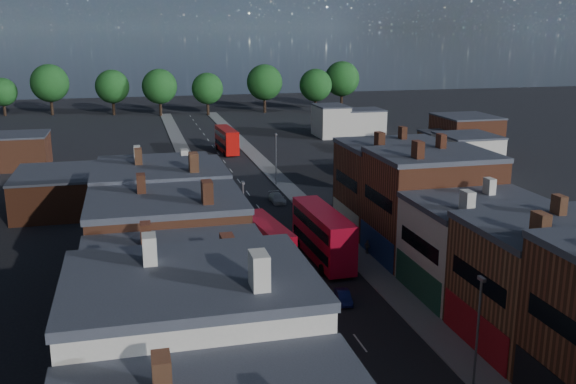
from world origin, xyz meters
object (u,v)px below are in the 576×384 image
car_3 (277,198)px  car_2 (262,222)px  bus_0 (268,242)px  ped_1 (273,304)px  ped_3 (367,247)px  bus_1 (323,234)px  car_1 (344,297)px  bus_2 (227,140)px

car_3 → car_2: bearing=-113.7°
bus_0 → ped_1: size_ratio=5.80×
car_2 → ped_3: (9.05, -12.46, 0.26)m
car_3 → bus_1: bearing=-92.7°
car_1 → ped_3: (6.50, 11.22, 0.35)m
bus_0 → car_1: 11.91m
bus_1 → car_2: size_ratio=2.85×
car_3 → ped_1: bearing=-104.9°
car_1 → bus_1: bearing=90.0°
bus_0 → car_3: 24.52m
bus_0 → bus_1: size_ratio=0.85×
car_3 → ped_1: size_ratio=2.32×
bus_0 → car_2: (2.03, 12.86, -1.84)m
ped_1 → car_2: bearing=-75.8°
car_3 → ped_3: 23.64m
bus_2 → ped_1: size_ratio=6.08×
bus_0 → ped_3: 11.20m
bus_0 → bus_2: size_ratio=0.95×
bus_1 → ped_1: 14.39m
car_1 → ped_3: 12.97m
car_2 → ped_1: size_ratio=2.40×
bus_0 → car_2: bearing=74.0°
ped_3 → bus_2: bearing=-14.7°
bus_2 → car_2: 49.19m
bus_2 → car_1: size_ratio=3.50×
bus_2 → car_3: (1.29, -38.33, -1.98)m
ped_3 → bus_0: bearing=71.9°
car_1 → ped_1: size_ratio=1.74×
car_1 → ped_1: bearing=-164.0°
bus_1 → bus_2: size_ratio=1.12×
bus_0 → car_3: bearing=67.7°
ped_3 → car_2: bearing=15.8°
car_3 → ped_3: size_ratio=2.83×
ped_1 → bus_2: bearing=-71.9°
car_2 → ped_1: ped_1 is taller
car_3 → bus_2: bearing=90.7°
bus_2 → car_3: bus_2 is taller
bus_0 → car_1: bearing=-74.1°
ped_1 → car_1: bearing=-147.1°
car_2 → car_3: 11.60m
bus_0 → car_1: bus_0 is taller
car_3 → ped_3: bearing=-80.0°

